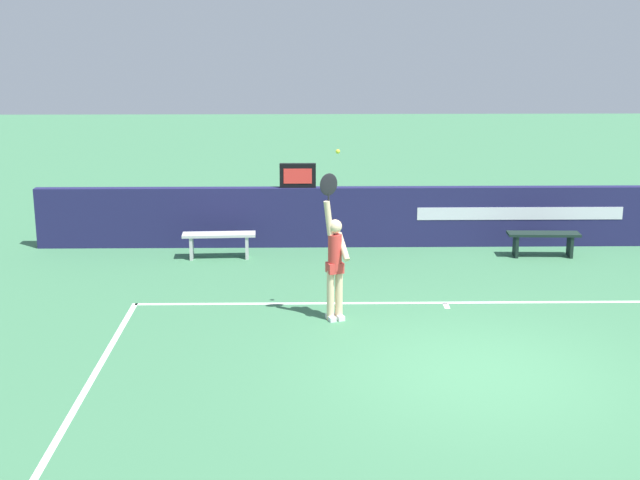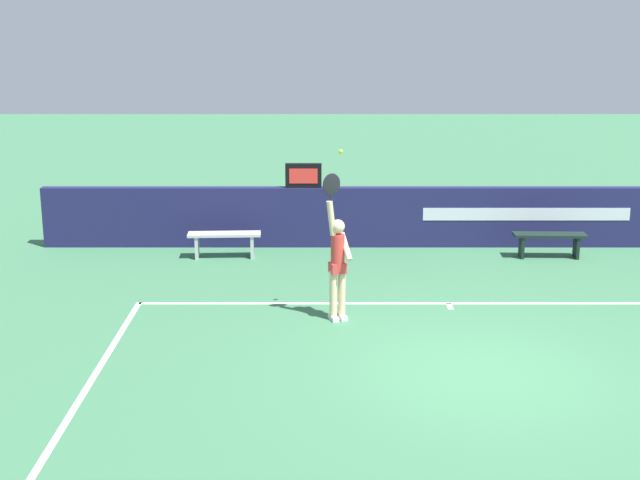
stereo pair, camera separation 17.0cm
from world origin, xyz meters
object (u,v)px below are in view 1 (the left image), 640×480
courtside_bench_near (219,239)px  tennis_ball (338,151)px  speed_display (298,176)px  tennis_player (335,260)px  courtside_bench_far (543,239)px

courtside_bench_near → tennis_ball: bearing=-58.1°
tennis_ball → courtside_bench_near: (-2.16, 3.47, -2.25)m
speed_display → courtside_bench_near: 2.05m
speed_display → courtside_bench_near: speed_display is taller
tennis_player → courtside_bench_near: bearing=120.7°
speed_display → courtside_bench_far: 4.96m
tennis_player → tennis_ball: tennis_ball is taller
courtside_bench_near → speed_display: bearing=29.5°
tennis_ball → courtside_bench_near: size_ratio=0.05×
courtside_bench_far → tennis_ball: bearing=-139.9°
speed_display → courtside_bench_near: (-1.52, -0.86, -1.09)m
tennis_ball → courtside_bench_near: bearing=121.9°
tennis_ball → courtside_bench_far: bearing=40.1°
tennis_ball → tennis_player: bearing=-115.0°
tennis_player → courtside_bench_far: 5.52m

